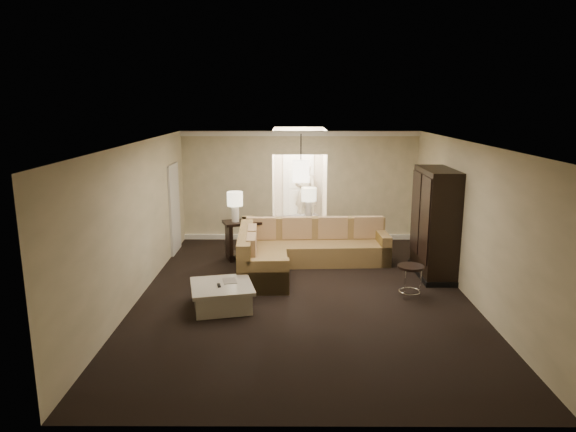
{
  "coord_description": "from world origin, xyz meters",
  "views": [
    {
      "loc": [
        -0.25,
        -9.01,
        3.49
      ],
      "look_at": [
        -0.29,
        1.2,
        1.23
      ],
      "focal_mm": 32.0,
      "sensor_mm": 36.0,
      "label": 1
    }
  ],
  "objects_px": {
    "person": "(306,191)",
    "armoire": "(435,225)",
    "drink_table": "(410,275)",
    "coffee_table": "(222,296)",
    "sectional_sofa": "(298,250)",
    "console_table": "(273,234)"
  },
  "relations": [
    {
      "from": "sectional_sofa",
      "to": "person",
      "type": "xyz_separation_m",
      "value": [
        0.27,
        4.01,
        0.61
      ]
    },
    {
      "from": "coffee_table",
      "to": "console_table",
      "type": "height_order",
      "value": "console_table"
    },
    {
      "from": "coffee_table",
      "to": "armoire",
      "type": "distance_m",
      "value": 4.55
    },
    {
      "from": "coffee_table",
      "to": "sectional_sofa",
      "type": "bearing_deg",
      "value": 58.6
    },
    {
      "from": "armoire",
      "to": "drink_table",
      "type": "xyz_separation_m",
      "value": [
        -0.74,
        -1.24,
        -0.63
      ]
    },
    {
      "from": "sectional_sofa",
      "to": "coffee_table",
      "type": "distance_m",
      "value": 2.61
    },
    {
      "from": "sectional_sofa",
      "to": "person",
      "type": "relative_size",
      "value": 1.64
    },
    {
      "from": "console_table",
      "to": "armoire",
      "type": "relative_size",
      "value": 1.05
    },
    {
      "from": "coffee_table",
      "to": "person",
      "type": "xyz_separation_m",
      "value": [
        1.63,
        6.23,
        0.78
      ]
    },
    {
      "from": "drink_table",
      "to": "sectional_sofa",
      "type": "bearing_deg",
      "value": 139.69
    },
    {
      "from": "coffee_table",
      "to": "person",
      "type": "bearing_deg",
      "value": 75.35
    },
    {
      "from": "sectional_sofa",
      "to": "console_table",
      "type": "height_order",
      "value": "sectional_sofa"
    },
    {
      "from": "sectional_sofa",
      "to": "drink_table",
      "type": "height_order",
      "value": "sectional_sofa"
    },
    {
      "from": "person",
      "to": "console_table",
      "type": "bearing_deg",
      "value": 92.9
    },
    {
      "from": "armoire",
      "to": "person",
      "type": "xyz_separation_m",
      "value": [
        -2.49,
        4.49,
        -0.06
      ]
    },
    {
      "from": "sectional_sofa",
      "to": "console_table",
      "type": "bearing_deg",
      "value": 120.22
    },
    {
      "from": "coffee_table",
      "to": "person",
      "type": "height_order",
      "value": "person"
    },
    {
      "from": "console_table",
      "to": "person",
      "type": "bearing_deg",
      "value": 55.89
    },
    {
      "from": "person",
      "to": "armoire",
      "type": "bearing_deg",
      "value": 136.96
    },
    {
      "from": "console_table",
      "to": "armoire",
      "type": "height_order",
      "value": "armoire"
    },
    {
      "from": "sectional_sofa",
      "to": "drink_table",
      "type": "distance_m",
      "value": 2.65
    },
    {
      "from": "armoire",
      "to": "drink_table",
      "type": "relative_size",
      "value": 3.68
    }
  ]
}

